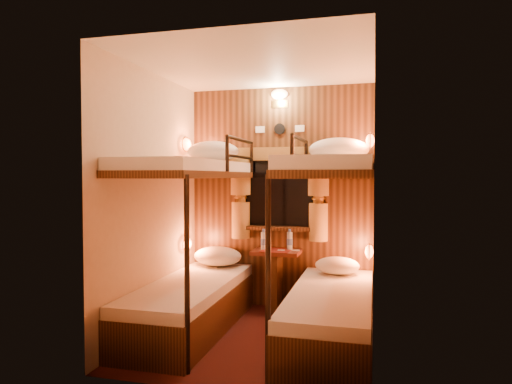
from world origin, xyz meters
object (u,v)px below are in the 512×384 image
(table, at_px, (276,272))
(bottle_left, at_px, (264,241))
(bottle_right, at_px, (290,241))
(bunk_right, at_px, (331,278))
(bunk_left, at_px, (191,270))

(table, bearing_deg, bottle_left, 179.23)
(table, xyz_separation_m, bottle_left, (-0.14, 0.00, 0.33))
(bottle_left, bearing_deg, table, -0.77)
(bottle_left, xyz_separation_m, bottle_right, (0.27, 0.07, 0.00))
(bottle_left, bearing_deg, bunk_right, -44.89)
(bunk_left, relative_size, bottle_left, 8.57)
(table, distance_m, bottle_right, 0.36)
(bunk_right, height_order, bottle_left, bunk_right)
(bottle_right, bearing_deg, table, -153.04)
(bunk_left, xyz_separation_m, bunk_right, (1.30, 0.00, 0.00))
(table, relative_size, bottle_right, 2.92)
(bunk_left, bearing_deg, bottle_left, 56.93)
(table, height_order, bottle_left, bottle_left)
(bunk_left, bearing_deg, bottle_right, 47.41)
(bunk_right, xyz_separation_m, bottle_left, (-0.79, 0.78, 0.19))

